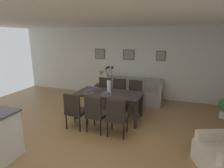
{
  "coord_description": "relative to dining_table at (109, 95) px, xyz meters",
  "views": [
    {
      "loc": [
        1.75,
        -3.46,
        2.22
      ],
      "look_at": [
        0.12,
        1.17,
        0.97
      ],
      "focal_mm": 29.28,
      "sensor_mm": 36.0,
      "label": 1
    }
  ],
  "objects": [
    {
      "name": "ground_plane",
      "position": [
        -0.07,
        -1.07,
        -0.66
      ],
      "size": [
        9.0,
        9.0,
        0.0
      ],
      "primitive_type": "plane",
      "color": "olive"
    },
    {
      "name": "back_wall_panel",
      "position": [
        -0.07,
        2.18,
        0.64
      ],
      "size": [
        9.0,
        0.1,
        2.6
      ],
      "primitive_type": "cube",
      "color": "silver",
      "rests_on": "ground"
    },
    {
      "name": "ceiling_panel",
      "position": [
        -0.07,
        -0.67,
        1.98
      ],
      "size": [
        9.0,
        7.2,
        0.08
      ],
      "primitive_type": "cube",
      "color": "white"
    },
    {
      "name": "dining_table",
      "position": [
        0.0,
        0.0,
        0.0
      ],
      "size": [
        1.8,
        0.9,
        0.74
      ],
      "color": "black",
      "rests_on": "ground"
    },
    {
      "name": "dining_chair_near_left",
      "position": [
        -0.57,
        -0.89,
        -0.15
      ],
      "size": [
        0.45,
        0.45,
        0.92
      ],
      "color": "black",
      "rests_on": "ground"
    },
    {
      "name": "dining_chair_near_right",
      "position": [
        -0.51,
        0.88,
        -0.15
      ],
      "size": [
        0.47,
        0.47,
        0.92
      ],
      "color": "black",
      "rests_on": "ground"
    },
    {
      "name": "dining_chair_far_left",
      "position": [
        -0.02,
        -0.87,
        -0.15
      ],
      "size": [
        0.47,
        0.47,
        0.92
      ],
      "color": "black",
      "rests_on": "ground"
    },
    {
      "name": "dining_chair_far_right",
      "position": [
        0.01,
        0.87,
        -0.15
      ],
      "size": [
        0.46,
        0.46,
        0.92
      ],
      "color": "black",
      "rests_on": "ground"
    },
    {
      "name": "dining_chair_mid_left",
      "position": [
        0.52,
        -0.89,
        -0.15
      ],
      "size": [
        0.46,
        0.46,
        0.92
      ],
      "color": "black",
      "rests_on": "ground"
    },
    {
      "name": "dining_chair_mid_right",
      "position": [
        0.54,
        0.87,
        -0.15
      ],
      "size": [
        0.47,
        0.47,
        0.92
      ],
      "color": "black",
      "rests_on": "ground"
    },
    {
      "name": "centerpiece_vase",
      "position": [
        0.0,
        0.0,
        0.36
      ],
      "size": [
        0.21,
        0.23,
        0.73
      ],
      "color": "silver",
      "rests_on": "dining_table"
    },
    {
      "name": "placemat_near_left",
      "position": [
        -0.54,
        -0.2,
        0.08
      ],
      "size": [
        0.32,
        0.32,
        0.01
      ],
      "primitive_type": "cylinder",
      "color": "#4C4742",
      "rests_on": "dining_table"
    },
    {
      "name": "bowl_near_left",
      "position": [
        -0.54,
        -0.2,
        0.12
      ],
      "size": [
        0.17,
        0.17,
        0.07
      ],
      "color": "#475166",
      "rests_on": "dining_table"
    },
    {
      "name": "placemat_near_right",
      "position": [
        -0.54,
        0.2,
        0.08
      ],
      "size": [
        0.32,
        0.32,
        0.01
      ],
      "primitive_type": "cylinder",
      "color": "#4C4742",
      "rests_on": "dining_table"
    },
    {
      "name": "bowl_near_right",
      "position": [
        -0.54,
        0.2,
        0.12
      ],
      "size": [
        0.17,
        0.17,
        0.07
      ],
      "color": "#475166",
      "rests_on": "dining_table"
    },
    {
      "name": "placemat_far_left",
      "position": [
        -0.0,
        -0.2,
        0.08
      ],
      "size": [
        0.32,
        0.32,
        0.01
      ],
      "primitive_type": "cylinder",
      "color": "#4C4742",
      "rests_on": "dining_table"
    },
    {
      "name": "bowl_far_left",
      "position": [
        0.0,
        -0.2,
        0.12
      ],
      "size": [
        0.17,
        0.17,
        0.07
      ],
      "color": "#475166",
      "rests_on": "dining_table"
    },
    {
      "name": "sofa",
      "position": [
        0.29,
        1.63,
        -0.38
      ],
      "size": [
        2.07,
        0.84,
        0.8
      ],
      "color": "gray",
      "rests_on": "ground"
    },
    {
      "name": "side_table",
      "position": [
        -0.91,
        1.56,
        -0.4
      ],
      "size": [
        0.36,
        0.36,
        0.52
      ],
      "primitive_type": "cube",
      "color": "#33261E",
      "rests_on": "ground"
    },
    {
      "name": "table_lamp",
      "position": [
        -0.91,
        1.56,
        0.23
      ],
      "size": [
        0.22,
        0.22,
        0.51
      ],
      "color": "beige",
      "rests_on": "side_table"
    },
    {
      "name": "framed_picture_left",
      "position": [
        -1.16,
        2.11,
        0.94
      ],
      "size": [
        0.41,
        0.03,
        0.4
      ],
      "color": "#473828"
    },
    {
      "name": "framed_picture_center",
      "position": [
        -0.0,
        2.11,
        0.94
      ],
      "size": [
        0.43,
        0.03,
        0.37
      ],
      "color": "#473828"
    },
    {
      "name": "framed_picture_right",
      "position": [
        1.16,
        2.11,
        0.94
      ],
      "size": [
        0.33,
        0.03,
        0.35
      ],
      "color": "#473828"
    }
  ]
}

